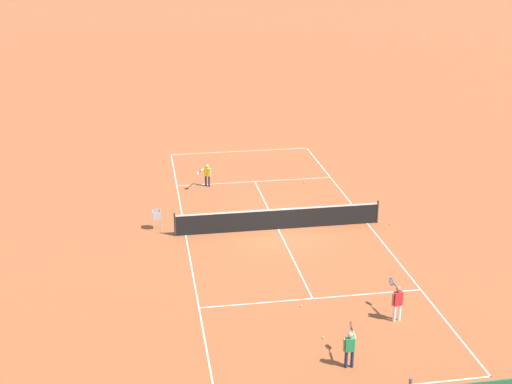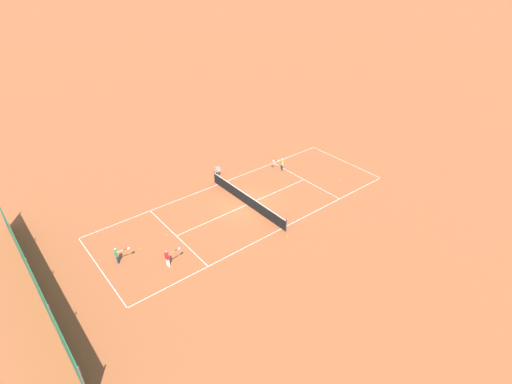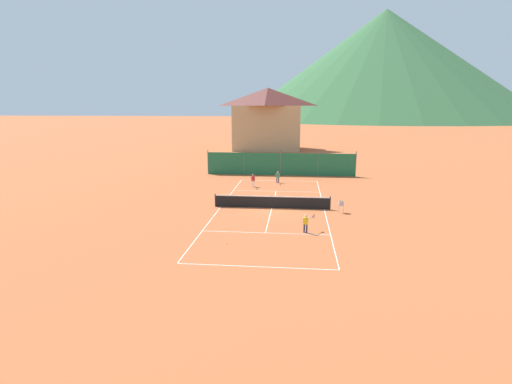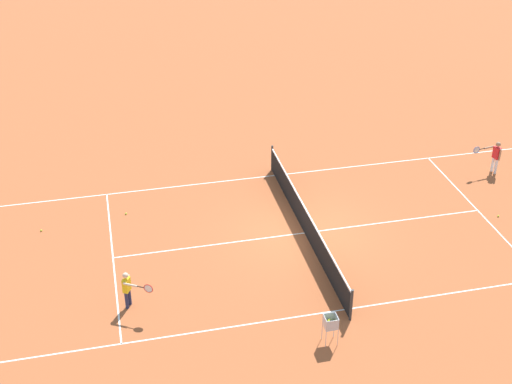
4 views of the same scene
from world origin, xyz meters
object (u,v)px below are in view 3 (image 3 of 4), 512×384
tennis_ball_alley_right (210,205)px  player_far_service (278,176)px  player_near_baseline (253,179)px  ball_hopper (341,204)px  tennis_ball_far_corner (280,186)px  alpine_chalet (268,118)px  tennis_net (272,202)px  tennis_ball_near_corner (226,243)px  player_near_service (306,222)px  tennis_ball_alley_left (228,228)px  tennis_ball_mid_court (282,190)px

tennis_ball_alley_right → player_far_service: bearing=64.3°
player_far_service → player_near_baseline: bearing=-134.9°
player_far_service → ball_hopper: bearing=-65.0°
tennis_ball_far_corner → alpine_chalet: 35.62m
tennis_net → tennis_ball_near_corner: bearing=-103.7°
player_near_service → alpine_chalet: alpine_chalet is taller
player_far_service → player_near_service: bearing=-81.0°
tennis_ball_far_corner → tennis_ball_alley_left: (-2.83, -14.84, 0.00)m
tennis_net → player_near_service: player_near_service is taller
tennis_ball_far_corner → tennis_ball_alley_left: bearing=-100.8°
tennis_net → tennis_ball_near_corner: tennis_net is taller
tennis_ball_alley_right → tennis_ball_alley_left: same height
tennis_ball_mid_court → tennis_ball_near_corner: (-2.65, -15.58, 0.00)m
player_far_service → ball_hopper: player_far_service is taller
tennis_net → tennis_ball_mid_court: 6.93m
player_near_baseline → tennis_ball_alley_right: size_ratio=19.77×
tennis_ball_alley_right → player_near_service: bearing=-39.8°
tennis_ball_far_corner → tennis_ball_mid_court: (0.26, -2.14, 0.00)m
player_far_service → player_near_baseline: player_near_baseline is taller
tennis_net → ball_hopper: (5.31, -0.86, 0.16)m
tennis_ball_alley_right → tennis_ball_mid_court: (5.62, 6.56, 0.00)m
player_near_service → tennis_ball_near_corner: 5.41m
tennis_ball_far_corner → tennis_ball_mid_court: 2.16m
player_far_service → alpine_chalet: size_ratio=0.09×
tennis_ball_alley_left → tennis_ball_near_corner: bearing=-81.4°
tennis_ball_far_corner → tennis_ball_alley_right: bearing=-121.6°
tennis_ball_near_corner → ball_hopper: ball_hopper is taller
player_far_service → tennis_ball_near_corner: 19.48m
player_near_baseline → tennis_ball_alley_left: (-0.10, -14.12, -0.73)m
player_near_baseline → tennis_ball_near_corner: bearing=-88.9°
tennis_net → tennis_ball_mid_court: size_ratio=139.09×
player_near_baseline → tennis_ball_mid_court: (2.99, -1.42, -0.73)m
tennis_ball_near_corner → alpine_chalet: (-1.54, 52.64, 5.79)m
tennis_ball_far_corner → player_far_service: bearing=102.7°
player_far_service → tennis_ball_mid_court: 3.90m
player_near_baseline → tennis_ball_alley_right: (-2.63, -7.98, -0.73)m
player_near_service → alpine_chalet: bearing=97.1°
tennis_ball_alley_right → tennis_ball_far_corner: (5.36, 8.71, 0.00)m
player_near_service → tennis_ball_mid_court: (-2.02, 12.94, -0.67)m
tennis_ball_near_corner → tennis_ball_alley_right: bearing=108.2°
tennis_ball_alley_right → tennis_ball_alley_left: size_ratio=1.00×
ball_hopper → tennis_ball_alley_left: bearing=-147.8°
player_near_service → tennis_ball_far_corner: size_ratio=18.13×
tennis_net → tennis_ball_mid_court: (0.54, 6.89, -0.47)m
tennis_ball_far_corner → alpine_chalet: bearing=96.4°
tennis_ball_far_corner → ball_hopper: ball_hopper is taller
ball_hopper → alpine_chalet: 46.00m
tennis_net → ball_hopper: tennis_net is taller
tennis_ball_alley_left → player_near_service: bearing=-2.7°
alpine_chalet → player_near_baseline: bearing=-88.1°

